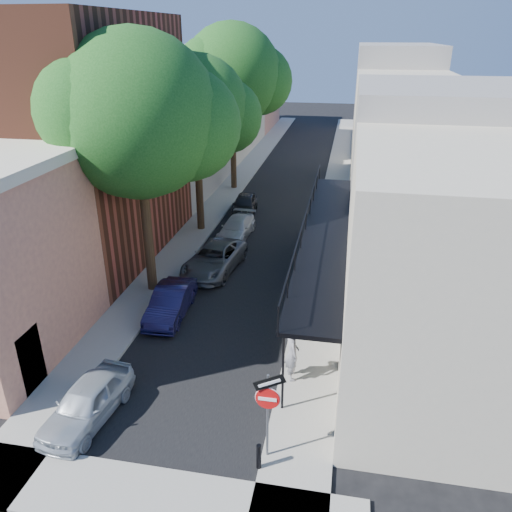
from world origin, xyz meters
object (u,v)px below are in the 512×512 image
at_px(oak_mid, 203,111).
at_px(pedestrian, 292,353).
at_px(parked_car_c, 214,259).
at_px(oak_near, 149,118).
at_px(parked_car_a, 87,402).
at_px(oak_far, 239,76).
at_px(parked_car_b, 171,302).
at_px(sign_post, 268,402).
at_px(parked_car_e, 245,205).
at_px(bollard, 259,456).
at_px(parked_car_d, 236,228).

distance_m(oak_mid, pedestrian, 16.35).
relative_size(oak_mid, parked_car_c, 2.15).
xyz_separation_m(oak_near, parked_car_a, (0.77, -8.72, -7.24)).
height_order(oak_far, parked_car_b, oak_far).
xyz_separation_m(sign_post, oak_far, (-6.51, 26.30, 6.22)).
height_order(parked_car_b, pedestrian, pedestrian).
distance_m(parked_car_e, pedestrian, 17.61).
bearing_deg(oak_near, parked_car_a, -84.97).
bearing_deg(bollard, parked_car_b, 124.67).
bearing_deg(oak_far, parked_car_e, -74.88).
height_order(bollard, parked_car_a, parked_car_a).
distance_m(parked_car_a, parked_car_d, 15.77).
bearing_deg(parked_car_b, oak_mid, 94.51).
relative_size(sign_post, pedestrian, 1.48).
bearing_deg(oak_mid, oak_far, 89.59).
relative_size(bollard, oak_far, 0.07).
distance_m(parked_car_d, parked_car_e, 4.19).
relative_size(parked_car_b, parked_car_e, 1.02).
distance_m(sign_post, pedestrian, 3.75).
height_order(oak_near, oak_far, oak_far).
bearing_deg(sign_post, parked_car_b, 127.26).
distance_m(bollard, oak_near, 13.78).
relative_size(parked_car_b, pedestrian, 1.91).
distance_m(oak_near, parked_car_c, 7.81).
distance_m(oak_far, parked_car_a, 26.85).
bearing_deg(oak_mid, parked_car_b, -83.09).
xyz_separation_m(oak_near, oak_mid, (-0.05, 7.97, -0.82)).
relative_size(oak_far, parked_car_a, 3.16).
xyz_separation_m(parked_car_e, pedestrian, (5.18, -16.83, 0.49)).
bearing_deg(parked_car_e, pedestrian, -78.57).
xyz_separation_m(bollard, parked_car_d, (-4.40, 16.76, 0.06)).
bearing_deg(parked_car_e, oak_mid, -122.84).
relative_size(sign_post, parked_car_a, 0.79).
xyz_separation_m(oak_near, oak_far, (0.01, 17.01, 0.38)).
xyz_separation_m(oak_mid, parked_car_b, (1.24, -10.24, -6.42)).
xyz_separation_m(sign_post, parked_car_a, (-5.76, 0.56, -1.40)).
distance_m(parked_car_b, pedestrian, 6.54).
xyz_separation_m(bollard, oak_near, (-6.37, 9.76, 7.36)).
height_order(oak_near, oak_mid, oak_near).
xyz_separation_m(bollard, parked_car_a, (-5.60, 1.04, 0.12)).
relative_size(oak_mid, parked_car_e, 2.71).
distance_m(parked_car_a, pedestrian, 6.75).
height_order(parked_car_c, parked_car_d, parked_car_c).
bearing_deg(oak_near, sign_post, -54.91).
bearing_deg(parked_car_e, bollard, -82.81).
bearing_deg(parked_car_c, oak_far, 104.35).
height_order(parked_car_c, parked_car_e, parked_car_c).
relative_size(parked_car_a, parked_car_c, 0.79).
xyz_separation_m(oak_far, parked_car_d, (1.95, -10.01, -7.68)).
xyz_separation_m(bollard, oak_mid, (-6.42, 17.73, 6.54)).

